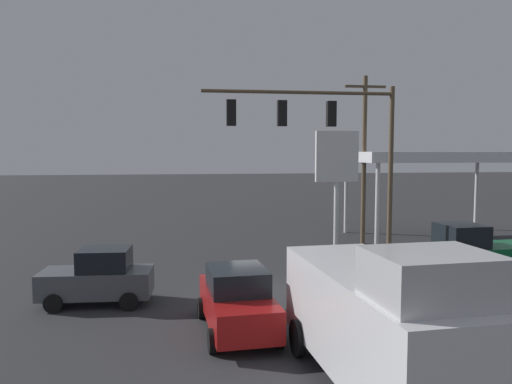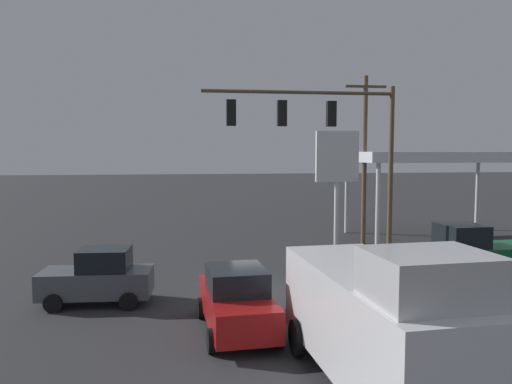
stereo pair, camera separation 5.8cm
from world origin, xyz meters
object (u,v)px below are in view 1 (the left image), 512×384
object	(u,v)px
traffic_signal_assembly	(326,137)
price_sign	(337,164)
sedan_far	(237,300)
pickup_parked	(477,255)
delivery_truck	(381,320)
hatchback_crossing	(99,277)
utility_pole	(364,156)

from	to	relation	value
traffic_signal_assembly	price_sign	xyz separation A→B (m)	(-2.01, -4.85, -1.23)
sedan_far	pickup_parked	bearing A→B (deg)	108.85
delivery_truck	hatchback_crossing	size ratio (longest dim) A/B	1.78
utility_pole	delivery_truck	distance (m)	18.66
price_sign	hatchback_crossing	distance (m)	12.91
hatchback_crossing	utility_pole	bearing A→B (deg)	-140.87
delivery_truck	utility_pole	bearing A→B (deg)	157.28
delivery_truck	price_sign	bearing A→B (deg)	162.94
price_sign	delivery_truck	size ratio (longest dim) A/B	0.92
utility_pole	sedan_far	world-z (taller)	utility_pole
traffic_signal_assembly	sedan_far	xyz separation A→B (m)	(4.09, 4.88, -4.98)
traffic_signal_assembly	delivery_truck	size ratio (longest dim) A/B	1.15
price_sign	sedan_far	xyz separation A→B (m)	(6.10, 9.73, -3.75)
price_sign	sedan_far	world-z (taller)	price_sign
sedan_far	traffic_signal_assembly	bearing A→B (deg)	136.40
price_sign	sedan_far	bearing A→B (deg)	57.92
utility_pole	sedan_far	xyz separation A→B (m)	(8.75, 12.99, -4.14)
pickup_parked	hatchback_crossing	bearing A→B (deg)	1.55
price_sign	hatchback_crossing	size ratio (longest dim) A/B	1.64
utility_pole	delivery_truck	xyz separation A→B (m)	(6.07, 17.31, -3.40)
delivery_truck	traffic_signal_assembly	bearing A→B (deg)	167.91
traffic_signal_assembly	pickup_parked	size ratio (longest dim) A/B	1.51
price_sign	pickup_parked	size ratio (longest dim) A/B	1.21
hatchback_crossing	pickup_parked	size ratio (longest dim) A/B	0.74
utility_pole	delivery_truck	size ratio (longest dim) A/B	1.39
traffic_signal_assembly	utility_pole	distance (m)	9.39
delivery_truck	pickup_parked	bearing A→B (deg)	134.78
delivery_truck	sedan_far	world-z (taller)	delivery_truck
traffic_signal_assembly	pickup_parked	world-z (taller)	traffic_signal_assembly
utility_pole	hatchback_crossing	world-z (taller)	utility_pole
traffic_signal_assembly	hatchback_crossing	bearing A→B (deg)	9.64
pickup_parked	traffic_signal_assembly	bearing A→B (deg)	-7.05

